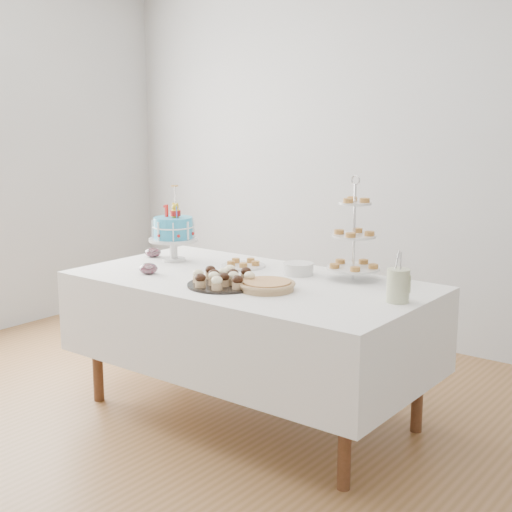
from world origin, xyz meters
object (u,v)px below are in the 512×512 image
Objects in this scene: tiered_stand at (354,236)px; jam_bowl_a at (148,269)px; birthday_cake at (174,241)px; pie at (267,285)px; jam_bowl_b at (153,253)px; table at (249,320)px; plate_stack at (298,269)px; cupcake_tray at (224,278)px; pastry_plate at (243,264)px; utensil_pitcher at (398,284)px.

tiered_stand is 1.13m from jam_bowl_a.
birthday_cake is 0.91m from pie.
jam_bowl_b is (-1.06, 0.25, 0.00)m from pie.
birthday_cake is 0.38m from jam_bowl_a.
table is 11.59× the size of plate_stack.
tiered_stand is (0.44, 0.34, 0.46)m from table.
cupcake_tray is (-0.01, -0.20, 0.27)m from table.
pastry_plate is (-0.36, -0.03, -0.02)m from plate_stack.
utensil_pitcher is (0.85, 0.25, 0.04)m from cupcake_tray.
birthday_cake is 1.57× the size of pie.
pie is 0.52× the size of tiered_stand.
pie reaches higher than pastry_plate.
cupcake_tray is 1.48× the size of pastry_plate.
jam_bowl_a is at bearing -67.28° from birthday_cake.
jam_bowl_b is 1.68m from utensil_pitcher.
plate_stack is 0.73m from utensil_pitcher.
cupcake_tray reaches higher than jam_bowl_a.
tiered_stand is 0.37m from plate_stack.
pastry_plate is at bearing 10.14° from jam_bowl_b.
tiered_stand is at bearing 37.41° from table.
tiered_stand reaches higher than jam_bowl_b.
pastry_plate is 2.56× the size of jam_bowl_b.
tiered_stand is 3.34× the size of plate_stack.
table is 7.60× the size of pastry_plate.
pie is 1.19× the size of utensil_pitcher.
jam_bowl_b is (-0.19, 0.01, -0.09)m from birthday_cake.
plate_stack is at bearing 158.35° from utensil_pitcher.
table is 0.62m from jam_bowl_a.
jam_bowl_b is (-0.98, -0.14, -0.00)m from plate_stack.
cupcake_tray is 0.48m from plate_stack.
jam_bowl_a is (0.13, -0.34, -0.09)m from birthday_cake.
jam_bowl_a reaches higher than jam_bowl_b.
cupcake_tray is 3.79× the size of jam_bowl_b.
utensil_pitcher is at bearing 16.44° from cupcake_tray.
jam_bowl_a is at bearing -47.38° from jam_bowl_b.
jam_bowl_b is at bearing 172.25° from table.
plate_stack is at bearing 60.56° from table.
plate_stack is 1.63× the size of jam_bowl_a.
table is 7.96× the size of utensil_pitcher.
jam_bowl_a reaches higher than pie.
tiered_stand is 2.19× the size of pastry_plate.
jam_bowl_a is at bearing -123.06° from pastry_plate.
pastry_plate is 1.05× the size of utensil_pitcher.
table is at bearing 24.36° from jam_bowl_a.
plate_stack is at bearing -164.56° from tiered_stand.
pie is 0.74m from jam_bowl_a.
pie is (0.22, -0.14, 0.25)m from table.
cupcake_tray is at bearing -63.69° from pastry_plate.
birthday_cake is 2.71× the size of plate_stack.
table is 0.72m from tiered_stand.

